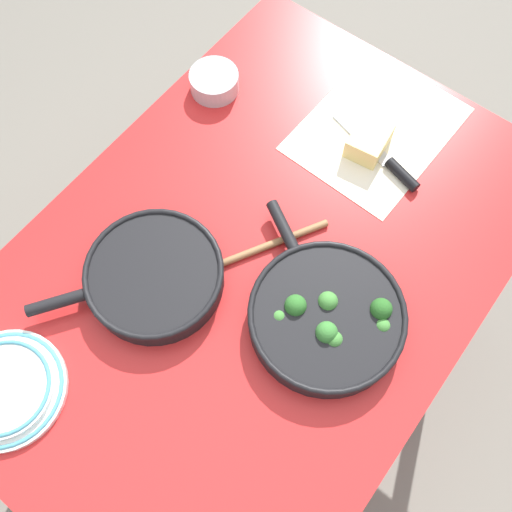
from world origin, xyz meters
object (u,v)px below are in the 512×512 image
Objects in this scene: skillet_eggs at (154,276)px; wooden_spoon at (226,262)px; skillet_broccoli at (326,317)px; grater_knife at (387,161)px; cheese_block at (369,141)px; dinner_plate_stack at (5,389)px; prep_bowl_steel at (214,82)px.

wooden_spoon is at bearing 177.51° from skillet_eggs.
skillet_broccoli is 0.39m from grater_knife.
skillet_eggs is 0.56m from grater_knife.
grater_knife is (0.38, 0.10, -0.02)m from skillet_broccoli.
cheese_block is at bearing -162.46° from skillet_eggs.
skillet_eggs is 0.54m from cheese_block.
dinner_plate_stack is (-0.84, 0.29, 0.00)m from grater_knife.
grater_knife is at bearing -18.94° from dinner_plate_stack.
prep_bowl_steel reaches higher than wooden_spoon.
skillet_broccoli is at bearing -39.86° from dinner_plate_stack.
wooden_spoon is 0.44m from prep_bowl_steel.
skillet_broccoli reaches higher than skillet_eggs.
cheese_block is 0.96× the size of prep_bowl_steel.
wooden_spoon is at bearing 87.03° from grater_knife.
skillet_broccoli reaches higher than grater_knife.
skillet_eggs is 0.34m from dinner_plate_stack.
skillet_broccoli is at bearing 119.53° from grater_knife.
wooden_spoon is 1.48× the size of dinner_plate_stack.
skillet_eggs is 1.55× the size of dinner_plate_stack.
skillet_eggs reaches higher than prep_bowl_steel.
prep_bowl_steel is at bearing -120.07° from skillet_eggs.
cheese_block reaches higher than grater_knife.
skillet_eggs is 0.14m from wooden_spoon.
skillet_eggs is 0.49m from prep_bowl_steel.
cheese_block is at bearing 6.53° from grater_knife.
cheese_block reaches higher than dinner_plate_stack.
skillet_eggs is (-0.14, 0.31, -0.00)m from skillet_broccoli.
wooden_spoon is 3.04× the size of cheese_block.
grater_knife is (0.51, -0.21, -0.02)m from skillet_eggs.
dinner_plate_stack is (-0.33, 0.07, -0.01)m from skillet_eggs.
dinner_plate_stack is at bearing 79.83° from skillet_broccoli.
skillet_eggs is at bearing -12.69° from dinner_plate_stack.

